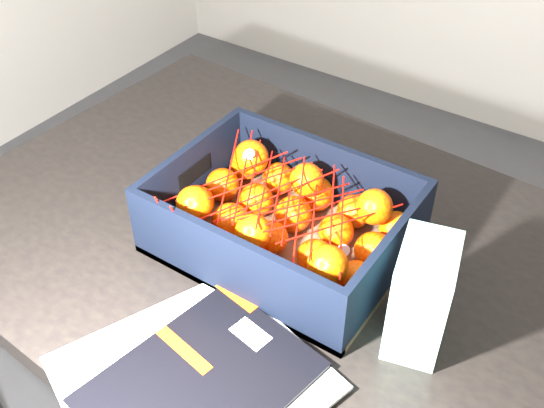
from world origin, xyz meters
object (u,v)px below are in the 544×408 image
Objects in this scene: table at (291,288)px; retail_carton at (421,297)px; magazine_stack at (195,381)px; produce_crate at (282,227)px.

retail_carton reaches higher than table.
produce_crate is at bearing 100.21° from magazine_stack.
magazine_stack is 0.99× the size of produce_crate.
table is at bearing 151.96° from retail_carton.
table is 0.14m from produce_crate.
retail_carton is at bearing -11.28° from produce_crate.
magazine_stack is at bearing -82.84° from table.
retail_carton is (0.20, 0.24, 0.07)m from magazine_stack.
table is at bearing 97.16° from magazine_stack.
magazine_stack reaches higher than table.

